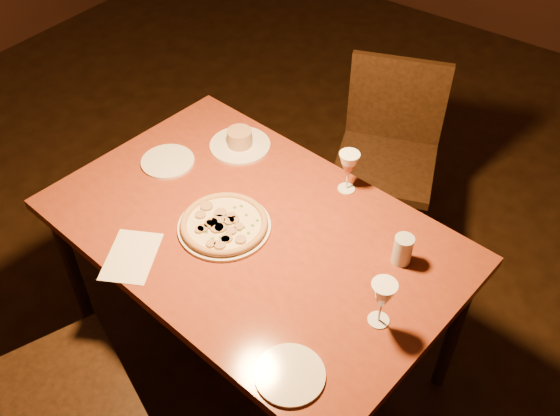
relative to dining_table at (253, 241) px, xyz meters
The scene contains 12 objects.
floor 0.73m from the dining_table, 99.23° to the right, with size 7.00×7.00×0.00m, color black.
dining_table is the anchor object (origin of this frame).
chair_near 0.89m from the dining_table, 105.70° to the right, with size 0.60×0.60×0.96m.
chair_far 0.97m from the dining_table, 87.69° to the left, with size 0.57×0.57×0.91m.
pizza_plate 0.13m from the dining_table, 144.34° to the right, with size 0.32×0.32×0.04m.
ramekin_saucer 0.47m from the dining_table, 134.31° to the left, with size 0.24×0.24×0.08m.
wine_glass_far 0.42m from the dining_table, 66.85° to the left, with size 0.08×0.08×0.17m, color #A45C44, non-canonical shape.
wine_glass_right 0.57m from the dining_table, ahead, with size 0.08×0.08×0.17m, color #A45C44, non-canonical shape.
water_tumbler 0.53m from the dining_table, 19.25° to the left, with size 0.06×0.06×0.11m, color #ADB5BD.
side_plate_left 0.50m from the dining_table, behind, with size 0.21×0.21×0.01m, color silver.
side_plate_near 0.59m from the dining_table, 41.85° to the right, with size 0.20×0.20×0.01m, color silver.
menu_card 0.43m from the dining_table, 125.48° to the right, with size 0.16×0.23×0.00m, color white.
Camera 1 is at (1.00, -0.93, 2.31)m, focal length 40.00 mm.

